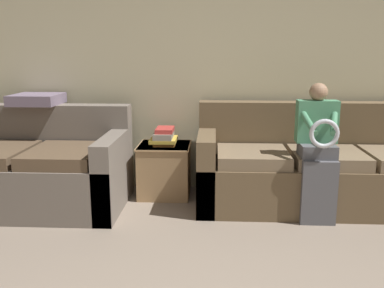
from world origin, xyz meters
name	(u,v)px	position (x,y,z in m)	size (l,w,h in m)	color
wall_back	(219,64)	(0.00, 3.09, 1.27)	(6.88, 0.06, 2.55)	beige
couch_main	(322,170)	(0.96, 2.60, 0.33)	(2.30, 0.86, 0.93)	brown
couch_side	(36,171)	(-1.67, 2.44, 0.33)	(1.63, 0.97, 0.90)	#70665B
child_left_seated	(318,148)	(0.82, 2.24, 0.62)	(0.34, 0.37, 1.15)	#56565B
side_shelf	(165,169)	(-0.53, 2.79, 0.26)	(0.51, 0.51, 0.51)	#9E7A51
book_stack	(164,137)	(-0.53, 2.80, 0.59)	(0.25, 0.31, 0.17)	orange
throw_pillow	(37,99)	(-1.77, 2.79, 0.95)	(0.44, 0.44, 0.10)	slate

